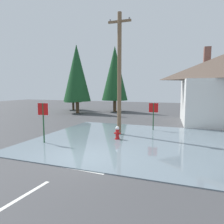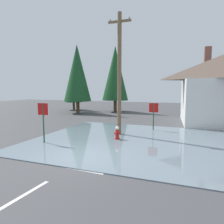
# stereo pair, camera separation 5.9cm
# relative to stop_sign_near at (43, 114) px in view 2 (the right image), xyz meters

# --- Properties ---
(ground_plane) EXTENTS (80.00, 80.00, 0.10)m
(ground_plane) POSITION_rel_stop_sign_near_xyz_m (3.42, -1.49, -1.79)
(ground_plane) COLOR #424244
(flood_puddle) EXTENTS (13.35, 10.70, 0.05)m
(flood_puddle) POSITION_rel_stop_sign_near_xyz_m (5.41, 2.44, -1.72)
(flood_puddle) COLOR slate
(flood_puddle) RESTS_ON ground
(lane_stop_bar) EXTENTS (3.27, 0.45, 0.01)m
(lane_stop_bar) POSITION_rel_stop_sign_near_xyz_m (3.49, -2.77, -1.74)
(lane_stop_bar) COLOR silver
(lane_stop_bar) RESTS_ON ground
(lane_center_stripe) EXTENTS (0.33, 3.05, 0.01)m
(lane_center_stripe) POSITION_rel_stop_sign_near_xyz_m (3.40, -5.74, -1.74)
(lane_center_stripe) COLOR silver
(lane_center_stripe) RESTS_ON ground
(stop_sign_near) EXTENTS (0.75, 0.08, 2.44)m
(stop_sign_near) POSITION_rel_stop_sign_near_xyz_m (0.00, 0.00, 0.00)
(stop_sign_near) COLOR #1E4C28
(stop_sign_near) RESTS_ON ground
(fire_hydrant) EXTENTS (0.44, 0.38, 0.88)m
(fire_hydrant) POSITION_rel_stop_sign_near_xyz_m (3.84, 2.33, -1.31)
(fire_hydrant) COLOR red
(fire_hydrant) RESTS_ON ground
(utility_pole) EXTENTS (1.60, 0.28, 8.34)m
(utility_pole) POSITION_rel_stop_sign_near_xyz_m (3.48, 3.77, 2.60)
(utility_pole) COLOR brown
(utility_pole) RESTS_ON ground
(stop_sign_far) EXTENTS (0.76, 0.08, 2.17)m
(stop_sign_far) POSITION_rel_stop_sign_near_xyz_m (5.51, 6.08, -0.20)
(stop_sign_far) COLOR #1E4C28
(stop_sign_far) RESTS_ON ground
(pine_tree_tall_left) EXTENTS (3.56, 3.56, 8.89)m
(pine_tree_tall_left) POSITION_rel_stop_sign_near_xyz_m (-5.79, 14.11, 3.49)
(pine_tree_tall_left) COLOR #4C3823
(pine_tree_tall_left) RESTS_ON ground
(pine_tree_mid_left) EXTENTS (3.60, 3.60, 9.01)m
(pine_tree_mid_left) POSITION_rel_stop_sign_near_xyz_m (-1.72, 17.41, 3.55)
(pine_tree_mid_left) COLOR #4C3823
(pine_tree_mid_left) RESTS_ON ground
(pine_tree_short_left) EXTENTS (2.68, 2.68, 6.69)m
(pine_tree_short_left) POSITION_rel_stop_sign_near_xyz_m (-8.35, 17.34, 2.19)
(pine_tree_short_left) COLOR #4C3823
(pine_tree_short_left) RESTS_ON ground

